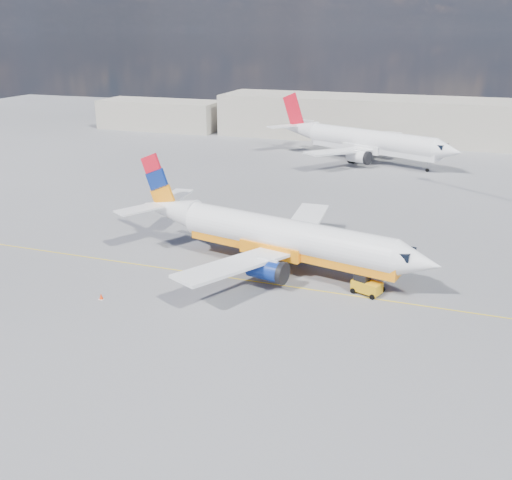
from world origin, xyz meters
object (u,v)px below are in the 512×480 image
(main_jet, at_px, (277,236))
(gse_tug, at_px, (366,285))
(second_jet, at_px, (366,141))
(traffic_cone, at_px, (101,296))

(main_jet, distance_m, gse_tug, 9.19)
(main_jet, relative_size, gse_tug, 11.55)
(main_jet, relative_size, second_jet, 0.92)
(second_jet, height_order, traffic_cone, second_jet)
(traffic_cone, bearing_deg, second_jet, 78.63)
(second_jet, bearing_deg, traffic_cone, -79.53)
(second_jet, xyz_separation_m, traffic_cone, (-11.61, -57.73, -3.09))
(main_jet, height_order, traffic_cone, main_jet)
(second_jet, distance_m, traffic_cone, 58.97)
(second_jet, relative_size, traffic_cone, 63.65)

